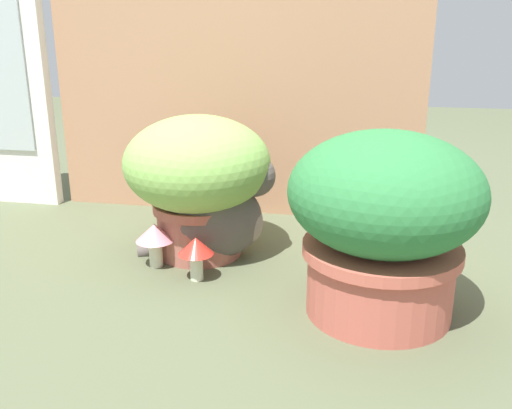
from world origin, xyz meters
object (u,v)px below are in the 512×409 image
Objects in this scene: mushroom_ornament_red at (196,250)px; mushroom_ornament_pink at (155,236)px; leafy_planter at (384,218)px; cat at (220,215)px; grass_planter at (198,175)px.

mushroom_ornament_pink is at bearing 155.60° from mushroom_ornament_red.
leafy_planter is 1.04× the size of cat.
leafy_planter reaches higher than mushroom_ornament_pink.
cat is at bearing 151.27° from leafy_planter.
grass_planter is 0.22m from mushroom_ornament_red.
grass_planter is 0.99× the size of cat.
grass_planter is at bearing 103.39° from mushroom_ornament_red.
grass_planter is at bearing 152.64° from leafy_planter.
leafy_planter is 0.47m from mushroom_ornament_red.
mushroom_ornament_red is at bearing -76.61° from grass_planter.
mushroom_ornament_red is at bearing -99.34° from cat.
leafy_planter is (0.48, -0.25, -0.00)m from grass_planter.
leafy_planter reaches higher than grass_planter.
leafy_planter is at bearing -13.98° from mushroom_ornament_pink.
mushroom_ornament_red is at bearing 169.25° from leafy_planter.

